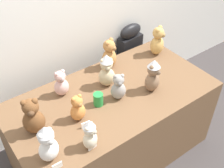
# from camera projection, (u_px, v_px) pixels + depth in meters

# --- Properties ---
(ground_plane) EXTENTS (10.00, 10.00, 0.00)m
(ground_plane) POSITION_uv_depth(u_px,v_px,m) (127.00, 168.00, 2.74)
(ground_plane) COLOR #3D3838
(wall_back) EXTENTS (7.00, 0.08, 2.60)m
(wall_back) POSITION_uv_depth(u_px,v_px,m) (65.00, 7.00, 2.50)
(wall_back) COLOR white
(wall_back) RESTS_ON ground_plane
(display_table) EXTENTS (1.79, 0.92, 0.77)m
(display_table) POSITION_uv_depth(u_px,v_px,m) (112.00, 126.00, 2.65)
(display_table) COLOR brown
(display_table) RESTS_ON ground_plane
(instrument_case) EXTENTS (0.29, 0.15, 0.97)m
(instrument_case) POSITION_uv_depth(u_px,v_px,m) (129.00, 62.00, 3.25)
(instrument_case) COLOR black
(instrument_case) RESTS_ON ground_plane
(teddy_bear_sand) EXTENTS (0.18, 0.17, 0.32)m
(teddy_bear_sand) POSITION_uv_depth(u_px,v_px,m) (107.00, 71.00, 2.41)
(teddy_bear_sand) COLOR #CCB78E
(teddy_bear_sand) RESTS_ON display_table
(teddy_bear_mocha) EXTENTS (0.17, 0.15, 0.31)m
(teddy_bear_mocha) POSITION_uv_depth(u_px,v_px,m) (153.00, 76.00, 2.36)
(teddy_bear_mocha) COLOR #7F6047
(teddy_bear_mocha) RESTS_ON display_table
(teddy_bear_blush) EXTENTS (0.13, 0.11, 0.25)m
(teddy_bear_blush) POSITION_uv_depth(u_px,v_px,m) (61.00, 84.00, 2.34)
(teddy_bear_blush) COLOR beige
(teddy_bear_blush) RESTS_ON display_table
(teddy_bear_snow) EXTENTS (0.17, 0.15, 0.31)m
(teddy_bear_snow) POSITION_uv_depth(u_px,v_px,m) (48.00, 144.00, 1.82)
(teddy_bear_snow) COLOR white
(teddy_bear_snow) RESTS_ON display_table
(teddy_bear_chestnut) EXTENTS (0.20, 0.18, 0.31)m
(teddy_bear_chestnut) POSITION_uv_depth(u_px,v_px,m) (33.00, 117.00, 2.01)
(teddy_bear_chestnut) COLOR brown
(teddy_bear_chestnut) RESTS_ON display_table
(teddy_bear_ginger) EXTENTS (0.13, 0.11, 0.23)m
(teddy_bear_ginger) POSITION_uv_depth(u_px,v_px,m) (78.00, 109.00, 2.12)
(teddy_bear_ginger) COLOR #D17F3D
(teddy_bear_ginger) RESTS_ON display_table
(teddy_bear_caramel) EXTENTS (0.19, 0.18, 0.30)m
(teddy_bear_caramel) POSITION_uv_depth(u_px,v_px,m) (109.00, 55.00, 2.62)
(teddy_bear_caramel) COLOR #B27A42
(teddy_bear_caramel) RESTS_ON display_table
(teddy_bear_ash) EXTENTS (0.16, 0.15, 0.24)m
(teddy_bear_ash) POSITION_uv_depth(u_px,v_px,m) (118.00, 87.00, 2.30)
(teddy_bear_ash) COLOR gray
(teddy_bear_ash) RESTS_ON display_table
(teddy_bear_honey) EXTENTS (0.20, 0.18, 0.30)m
(teddy_bear_honey) POSITION_uv_depth(u_px,v_px,m) (157.00, 42.00, 2.80)
(teddy_bear_honey) COLOR tan
(teddy_bear_honey) RESTS_ON display_table
(teddy_bear_cream) EXTENTS (0.15, 0.14, 0.25)m
(teddy_bear_cream) POSITION_uv_depth(u_px,v_px,m) (90.00, 135.00, 1.91)
(teddy_bear_cream) COLOR beige
(teddy_bear_cream) RESTS_ON display_table
(party_cup_green) EXTENTS (0.08, 0.08, 0.11)m
(party_cup_green) POSITION_uv_depth(u_px,v_px,m) (98.00, 99.00, 2.28)
(party_cup_green) COLOR #238C3D
(party_cup_green) RESTS_ON display_table
(name_card_front_left) EXTENTS (0.07, 0.02, 0.05)m
(name_card_front_left) POSITION_uv_depth(u_px,v_px,m) (86.00, 125.00, 2.11)
(name_card_front_left) COLOR white
(name_card_front_left) RESTS_ON display_table
(name_card_front_middle) EXTENTS (0.07, 0.02, 0.05)m
(name_card_front_middle) POSITION_uv_depth(u_px,v_px,m) (92.00, 146.00, 1.96)
(name_card_front_middle) COLOR white
(name_card_front_middle) RESTS_ON display_table
(name_card_front_right) EXTENTS (0.07, 0.01, 0.05)m
(name_card_front_right) POSITION_uv_depth(u_px,v_px,m) (57.00, 166.00, 1.84)
(name_card_front_right) COLOR white
(name_card_front_right) RESTS_ON display_table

